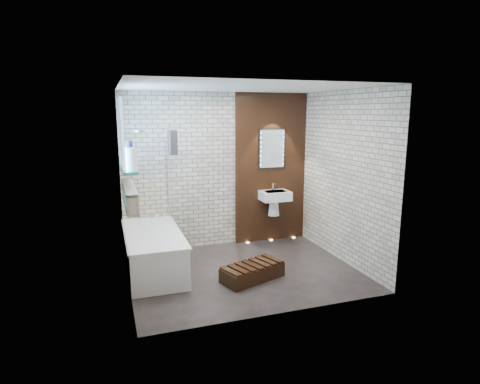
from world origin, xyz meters
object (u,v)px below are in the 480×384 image
object	(u,v)px
bath_screen	(171,178)
led_mirror	(272,149)
bathtub	(153,251)
walnut_step	(252,272)
washbasin	(275,199)

from	to	relation	value
bath_screen	led_mirror	distance (m)	1.89
bathtub	walnut_step	xyz separation A→B (m)	(1.25, -0.75, -0.19)
bathtub	bath_screen	xyz separation A→B (m)	(0.35, 0.44, 0.99)
bathtub	bath_screen	world-z (taller)	bath_screen
washbasin	bath_screen	bearing A→B (deg)	-174.22
bathtub	led_mirror	world-z (taller)	led_mirror
bathtub	led_mirror	xyz separation A→B (m)	(2.17, 0.78, 1.36)
led_mirror	bathtub	bearing A→B (deg)	-160.22
washbasin	walnut_step	xyz separation A→B (m)	(-0.92, -1.37, -0.69)
led_mirror	walnut_step	xyz separation A→B (m)	(-0.92, -1.53, -1.55)
led_mirror	walnut_step	distance (m)	2.37
bath_screen	led_mirror	bearing A→B (deg)	10.66
bathtub	led_mirror	distance (m)	2.68
washbasin	walnut_step	bearing A→B (deg)	-123.82
bath_screen	walnut_step	bearing A→B (deg)	-52.92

